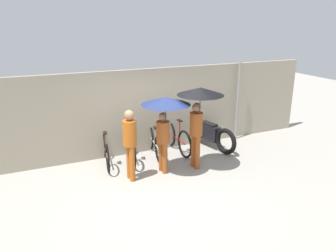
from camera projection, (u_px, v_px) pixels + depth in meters
name	position (u px, v px, depth m)	size (l,w,h in m)	color
ground_plane	(167.00, 183.00, 7.60)	(30.00, 30.00, 0.00)	#9E998E
back_wall	(137.00, 112.00, 9.04)	(11.08, 0.12, 2.36)	gray
parked_bicycle_0	(106.00, 150.00, 8.52)	(0.44, 1.78, 1.11)	black
parked_bicycle_1	(131.00, 145.00, 8.80)	(0.51, 1.81, 1.05)	black
parked_bicycle_2	(154.00, 142.00, 9.07)	(0.44, 1.73, 1.00)	black
parked_bicycle_3	(177.00, 138.00, 9.32)	(0.44, 1.77, 1.09)	black
pedestrian_leading	(130.00, 140.00, 7.48)	(0.32, 0.32, 1.70)	#B25619
pedestrian_center	(165.00, 111.00, 7.60)	(1.15, 1.15, 1.94)	#9E4C1E
pedestrian_trailing	(199.00, 104.00, 7.81)	(1.12, 1.12, 2.10)	#9E4C1E
motorcycle	(208.00, 133.00, 9.68)	(0.74, 2.16, 0.94)	black
awning_pole	(238.00, 101.00, 10.05)	(0.07, 0.07, 2.45)	gray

